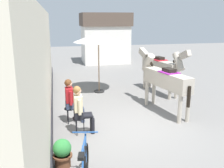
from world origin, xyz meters
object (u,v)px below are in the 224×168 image
object	(u,v)px
seated_visitor_near	(81,107)
saddled_horse_far	(162,67)
seated_visitor_far	(72,99)
flower_planter_near	(62,153)
cafe_parasol	(98,38)
saddled_horse_near	(164,79)

from	to	relation	value
seated_visitor_near	saddled_horse_far	bearing A→B (deg)	40.69
seated_visitor_far	saddled_horse_far	xyz separation A→B (m)	(3.95, 2.38, 0.38)
seated_visitor_far	flower_planter_near	world-z (taller)	seated_visitor_far
flower_planter_near	cafe_parasol	xyz separation A→B (m)	(1.78, 5.63, 2.03)
seated_visitor_far	saddled_horse_far	bearing A→B (deg)	31.08
flower_planter_near	seated_visitor_near	bearing A→B (deg)	70.16
saddled_horse_near	cafe_parasol	world-z (taller)	cafe_parasol
seated_visitor_near	cafe_parasol	xyz separation A→B (m)	(1.21, 4.04, 1.59)
seated_visitor_near	saddled_horse_near	distance (m)	3.22
seated_visitor_near	cafe_parasol	bearing A→B (deg)	73.34
seated_visitor_near	saddled_horse_near	bearing A→B (deg)	21.60
seated_visitor_near	flower_planter_near	xyz separation A→B (m)	(-0.57, -1.58, -0.44)
seated_visitor_far	cafe_parasol	world-z (taller)	cafe_parasol
cafe_parasol	seated_visitor_far	bearing A→B (deg)	-113.66
flower_planter_near	seated_visitor_far	bearing A→B (deg)	81.03
saddled_horse_near	saddled_horse_far	size ratio (longest dim) A/B	1.00
saddled_horse_far	saddled_horse_near	bearing A→B (deg)	-110.90
saddled_horse_near	saddled_horse_far	bearing A→B (deg)	69.10
seated_visitor_near	saddled_horse_far	distance (m)	4.97
flower_planter_near	cafe_parasol	world-z (taller)	cafe_parasol
seated_visitor_near	saddled_horse_near	size ratio (longest dim) A/B	0.47
saddled_horse_near	flower_planter_near	distance (m)	4.57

